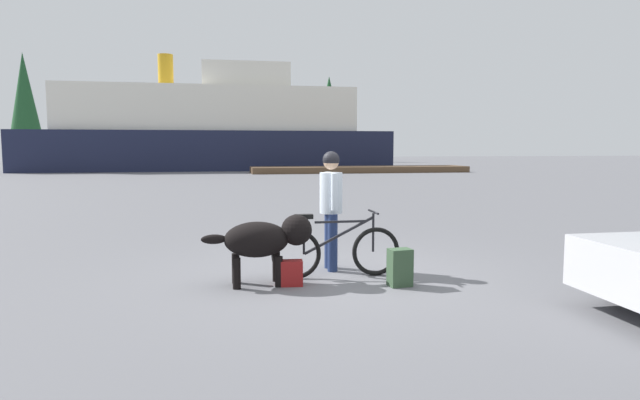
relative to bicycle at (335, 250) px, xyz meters
The scene contains 12 objects.
ground_plane 0.37m from the bicycle, ahead, with size 160.00×160.00×0.00m, color slate.
bicycle is the anchor object (origin of this frame).
person_cyclist 0.79m from the bicycle, 85.42° to the left, with size 0.32×0.53×1.68m.
dog 1.00m from the bicycle, 168.29° to the right, with size 1.39×0.53×0.89m.
backpack 0.92m from the bicycle, 40.09° to the right, with size 0.28×0.20×0.47m, color #334C33.
handbag_pannier 0.75m from the bicycle, 154.77° to the right, with size 0.32×0.18×0.32m, color maroon.
dock_pier 29.23m from the bicycle, 74.29° to the left, with size 14.54×2.66×0.40m, color brown.
ferry_boat 35.01m from the bicycle, 92.95° to the left, with size 26.37×7.43×8.45m.
sailboat_moored 40.74m from the bicycle, 95.32° to the left, with size 8.85×2.48×7.00m.
pine_tree_far_left 58.08m from the bicycle, 111.09° to the left, with size 2.92×2.92×11.32m.
pine_tree_center 52.87m from the bicycle, 92.67° to the left, with size 2.88×2.88×10.06m.
pine_tree_far_right 55.19m from the bicycle, 78.29° to the left, with size 3.17×3.17×9.62m.
Camera 1 is at (-1.55, -6.91, 1.75)m, focal length 30.30 mm.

